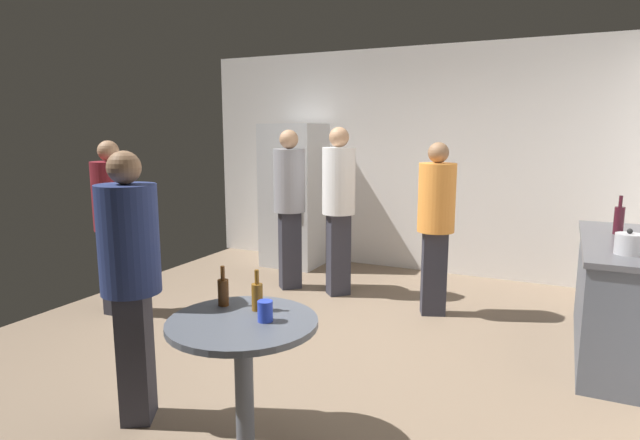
{
  "coord_description": "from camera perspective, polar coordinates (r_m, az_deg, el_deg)",
  "views": [
    {
      "loc": [
        1.82,
        -3.61,
        1.72
      ],
      "look_at": [
        0.11,
        0.01,
        1.03
      ],
      "focal_mm": 29.16,
      "sensor_mm": 36.0,
      "label": 1
    }
  ],
  "objects": [
    {
      "name": "kitchen_counter",
      "position": [
        4.63,
        30.28,
        -7.45
      ],
      "size": [
        0.64,
        1.72,
        0.9
      ],
      "color": "#4C515B",
      "rests_on": "ground_plane"
    },
    {
      "name": "wall_back",
      "position": [
        6.51,
        9.16,
        6.44
      ],
      "size": [
        5.32,
        0.06,
        2.7
      ],
      "primitive_type": "cube",
      "color": "silver",
      "rests_on": "ground_plane"
    },
    {
      "name": "beer_bottle_brown",
      "position": [
        3.02,
        -10.57,
        -7.68
      ],
      "size": [
        0.06,
        0.06,
        0.23
      ],
      "color": "#593314",
      "rests_on": "foreground_table"
    },
    {
      "name": "foreground_table",
      "position": [
        2.85,
        -8.45,
        -12.75
      ],
      "size": [
        0.8,
        0.8,
        0.73
      ],
      "color": "#4C515B",
      "rests_on": "ground_plane"
    },
    {
      "name": "refrigerator",
      "position": [
        6.64,
        -2.83,
        2.72
      ],
      "size": [
        0.7,
        0.68,
        1.8
      ],
      "color": "silver",
      "rests_on": "ground_plane"
    },
    {
      "name": "person_in_white_shirt",
      "position": [
        5.36,
        2.06,
        2.43
      ],
      "size": [
        0.48,
        0.48,
        1.75
      ],
      "rotation": [
        0.0,
        0.0,
        -0.81
      ],
      "color": "#2D2D38",
      "rests_on": "ground_plane"
    },
    {
      "name": "kettle",
      "position": [
        4.03,
        30.8,
        -2.27
      ],
      "size": [
        0.24,
        0.17,
        0.18
      ],
      "color": "#B2B2B7",
      "rests_on": "kitchen_counter"
    },
    {
      "name": "person_in_gray_shirt",
      "position": [
        5.6,
        -3.37,
        2.56
      ],
      "size": [
        0.48,
        0.48,
        1.73
      ],
      "rotation": [
        0.0,
        0.0,
        -0.81
      ],
      "color": "#2D2D38",
      "rests_on": "ground_plane"
    },
    {
      "name": "person_in_navy_shirt",
      "position": [
        3.19,
        -20.1,
        -4.96
      ],
      "size": [
        0.47,
        0.47,
        1.61
      ],
      "rotation": [
        0.0,
        0.0,
        0.53
      ],
      "color": "#2D2D38",
      "rests_on": "ground_plane"
    },
    {
      "name": "ground_plane",
      "position": [
        4.41,
        -1.31,
        -13.83
      ],
      "size": [
        5.2,
        5.2,
        0.1
      ],
      "primitive_type": "cube",
      "color": "#7A6651"
    },
    {
      "name": "wine_bottle_on_counter",
      "position": [
        4.76,
        29.97,
        0.05
      ],
      "size": [
        0.08,
        0.08,
        0.31
      ],
      "color": "#3F141E",
      "rests_on": "kitchen_counter"
    },
    {
      "name": "person_in_orange_shirt",
      "position": [
        4.89,
        12.61,
        0.44
      ],
      "size": [
        0.44,
        0.44,
        1.61
      ],
      "rotation": [
        0.0,
        0.0,
        -1.2
      ],
      "color": "#2D2D38",
      "rests_on": "ground_plane"
    },
    {
      "name": "beer_bottle_amber",
      "position": [
        2.91,
        -6.91,
        -8.24
      ],
      "size": [
        0.06,
        0.06,
        0.23
      ],
      "color": "#8C5919",
      "rests_on": "foreground_table"
    },
    {
      "name": "plastic_cup_blue",
      "position": [
        2.75,
        -6.04,
        -9.91
      ],
      "size": [
        0.08,
        0.08,
        0.11
      ],
      "primitive_type": "cylinder",
      "color": "blue",
      "rests_on": "foreground_table"
    },
    {
      "name": "person_in_maroon_shirt",
      "position": [
        5.19,
        -21.81,
        0.6
      ],
      "size": [
        0.36,
        0.36,
        1.63
      ],
      "rotation": [
        0.0,
        0.0,
        0.05
      ],
      "color": "#2D2D38",
      "rests_on": "ground_plane"
    }
  ]
}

